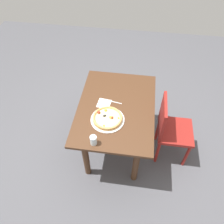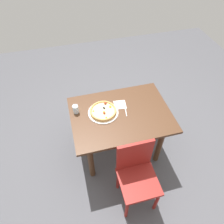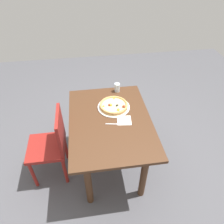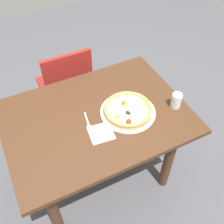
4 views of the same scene
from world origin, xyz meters
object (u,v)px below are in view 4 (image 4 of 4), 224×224
(drinking_glass, at_px, (176,101))
(plate, at_px, (128,112))
(pizza, at_px, (128,109))
(chair_near, at_px, (67,87))
(dining_table, at_px, (97,129))
(napkin, at_px, (101,133))
(fork, at_px, (88,123))

(drinking_glass, bearing_deg, plate, -16.05)
(pizza, relative_size, drinking_glass, 3.01)
(chair_near, height_order, drinking_glass, chair_near)
(dining_table, bearing_deg, chair_near, -90.00)
(plate, relative_size, napkin, 2.50)
(fork, bearing_deg, napkin, 30.65)
(dining_table, height_order, plate, plate)
(pizza, bearing_deg, plate, -145.98)
(fork, bearing_deg, chair_near, -176.62)
(dining_table, xyz_separation_m, pizza, (-0.19, 0.07, 0.16))
(napkin, bearing_deg, chair_near, -92.22)
(dining_table, bearing_deg, plate, 161.14)
(dining_table, relative_size, pizza, 3.74)
(drinking_glass, bearing_deg, chair_near, -57.78)
(drinking_glass, bearing_deg, dining_table, -17.15)
(plate, bearing_deg, dining_table, -18.86)
(dining_table, height_order, drinking_glass, drinking_glass)
(fork, distance_m, napkin, 0.11)
(chair_near, distance_m, fork, 0.72)
(chair_near, relative_size, plate, 2.51)
(dining_table, height_order, fork, fork)
(dining_table, xyz_separation_m, chair_near, (0.00, -0.63, -0.13))
(chair_near, bearing_deg, fork, -95.94)
(dining_table, height_order, chair_near, chair_near)
(plate, height_order, napkin, plate)
(chair_near, bearing_deg, napkin, -92.19)
(dining_table, relative_size, plate, 3.28)
(plate, bearing_deg, pizza, 34.02)
(pizza, distance_m, napkin, 0.23)
(fork, bearing_deg, drinking_glass, 87.81)
(pizza, bearing_deg, fork, -6.33)
(dining_table, xyz_separation_m, napkin, (0.03, 0.14, 0.14))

